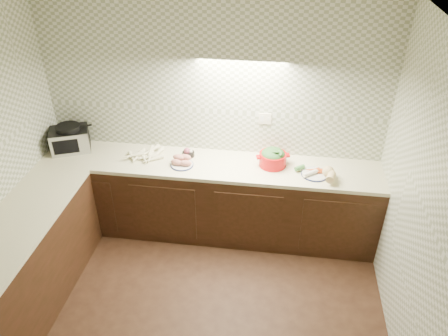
# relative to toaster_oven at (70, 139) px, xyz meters

# --- Properties ---
(room) EXTENTS (3.60, 3.60, 2.60)m
(room) POSITION_rel_toaster_oven_xyz_m (1.56, -1.59, 0.59)
(room) COLOR black
(room) RESTS_ON ground
(counter) EXTENTS (3.60, 3.60, 0.90)m
(counter) POSITION_rel_toaster_oven_xyz_m (0.88, -0.90, -0.58)
(counter) COLOR black
(counter) RESTS_ON ground
(toaster_oven) EXTENTS (0.49, 0.45, 0.29)m
(toaster_oven) POSITION_rel_toaster_oven_xyz_m (0.00, 0.00, 0.00)
(toaster_oven) COLOR black
(toaster_oven) RESTS_ON counter
(parsnip_pile) EXTENTS (0.38, 0.39, 0.08)m
(parsnip_pile) POSITION_rel_toaster_oven_xyz_m (0.86, -0.04, -0.10)
(parsnip_pile) COLOR #F5F2C3
(parsnip_pile) RESTS_ON counter
(sweet_potato_plate) EXTENTS (0.24, 0.24, 0.11)m
(sweet_potato_plate) POSITION_rel_toaster_oven_xyz_m (1.28, -0.15, -0.09)
(sweet_potato_plate) COLOR #141A46
(sweet_potato_plate) RESTS_ON counter
(onion_bowl) EXTENTS (0.13, 0.13, 0.10)m
(onion_bowl) POSITION_rel_toaster_oven_xyz_m (1.31, 0.04, -0.10)
(onion_bowl) COLOR black
(onion_bowl) RESTS_ON counter
(dutch_oven) EXTENTS (0.35, 0.35, 0.20)m
(dutch_oven) POSITION_rel_toaster_oven_xyz_m (2.22, -0.02, -0.04)
(dutch_oven) COLOR red
(dutch_oven) RESTS_ON counter
(veg_plate) EXTENTS (0.44, 0.31, 0.13)m
(veg_plate) POSITION_rel_toaster_oven_xyz_m (2.71, -0.16, -0.09)
(veg_plate) COLOR #141A46
(veg_plate) RESTS_ON counter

